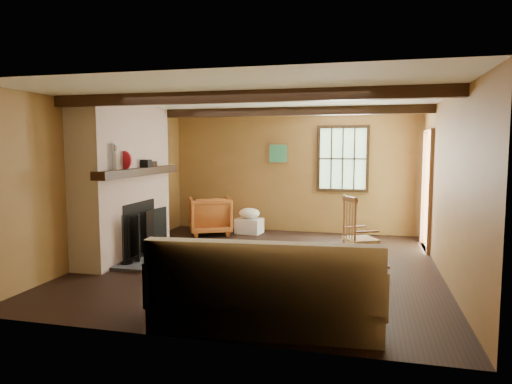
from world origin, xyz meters
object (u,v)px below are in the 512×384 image
(fireplace, at_px, (126,187))
(armchair, at_px, (210,215))
(rocking_chair, at_px, (358,237))
(sofa, at_px, (268,293))
(laundry_basket, at_px, (249,226))

(fireplace, distance_m, armchair, 2.27)
(fireplace, xyz_separation_m, rocking_chair, (3.60, 0.18, -0.66))
(sofa, bearing_deg, armchair, 111.58)
(rocking_chair, relative_size, armchair, 1.27)
(sofa, distance_m, armchair, 4.77)
(laundry_basket, relative_size, armchair, 0.61)
(sofa, relative_size, armchair, 2.78)
(rocking_chair, relative_size, sofa, 0.46)
(rocking_chair, distance_m, armchair, 3.46)
(sofa, bearing_deg, fireplace, 136.65)
(fireplace, relative_size, armchair, 2.93)
(fireplace, bearing_deg, rocking_chair, 2.88)
(armchair, bearing_deg, sofa, 91.36)
(sofa, bearing_deg, rocking_chair, 66.80)
(rocking_chair, xyz_separation_m, armchair, (-2.92, 1.86, -0.07))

